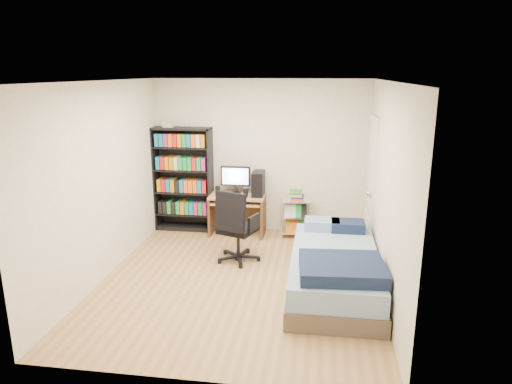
# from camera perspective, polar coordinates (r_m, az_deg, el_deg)

# --- Properties ---
(room) EXTENTS (3.58, 4.08, 2.58)m
(room) POSITION_cam_1_polar(r_m,az_deg,el_deg) (5.56, -2.17, 0.71)
(room) COLOR #AA8055
(room) RESTS_ON ground
(media_shelf) EXTENTS (0.97, 0.32, 1.80)m
(media_shelf) POSITION_cam_1_polar(r_m,az_deg,el_deg) (7.68, -9.10, 1.73)
(media_shelf) COLOR black
(media_shelf) RESTS_ON room
(computer_desk) EXTENTS (0.89, 0.52, 1.12)m
(computer_desk) POSITION_cam_1_polar(r_m,az_deg,el_deg) (7.43, -1.61, -0.79)
(computer_desk) COLOR #A27953
(computer_desk) RESTS_ON room
(office_chair) EXTENTS (0.79, 0.79, 1.04)m
(office_chair) POSITION_cam_1_polar(r_m,az_deg,el_deg) (6.44, -2.44, -5.87)
(office_chair) COLOR black
(office_chair) RESTS_ON room
(wire_cart) EXTENTS (0.50, 0.37, 0.76)m
(wire_cart) POSITION_cam_1_polar(r_m,az_deg,el_deg) (7.36, 4.98, -1.87)
(wire_cart) COLOR white
(wire_cart) RESTS_ON room
(bed) EXTENTS (1.07, 2.15, 0.61)m
(bed) POSITION_cam_1_polar(r_m,az_deg,el_deg) (5.73, 9.82, -9.48)
(bed) COLOR brown
(bed) RESTS_ON room
(door) EXTENTS (0.12, 0.80, 2.00)m
(door) POSITION_cam_1_polar(r_m,az_deg,el_deg) (6.89, 14.16, 0.90)
(door) COLOR silver
(door) RESTS_ON room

